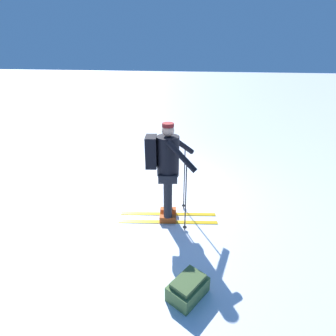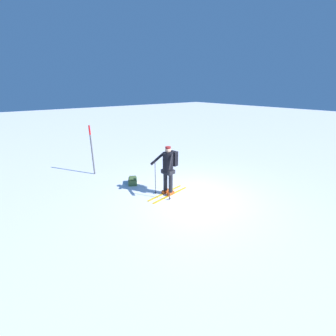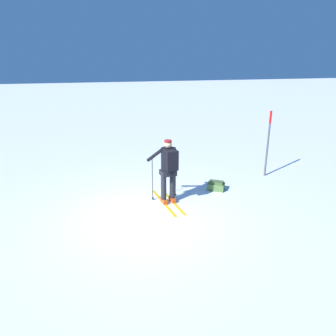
# 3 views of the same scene
# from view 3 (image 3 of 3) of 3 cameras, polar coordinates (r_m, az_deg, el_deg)

# --- Properties ---
(ground_plane) EXTENTS (80.00, 80.00, 0.00)m
(ground_plane) POSITION_cam_3_polar(r_m,az_deg,el_deg) (8.61, -3.93, -8.14)
(ground_plane) COLOR white
(skier) EXTENTS (0.94, 1.84, 1.81)m
(skier) POSITION_cam_3_polar(r_m,az_deg,el_deg) (8.83, 0.06, 0.21)
(skier) COLOR gold
(skier) RESTS_ON ground_plane
(dropped_backpack) EXTENTS (0.60, 0.54, 0.27)m
(dropped_backpack) POSITION_cam_3_polar(r_m,az_deg,el_deg) (10.12, 8.36, -3.09)
(dropped_backpack) COLOR #4C6B38
(dropped_backpack) RESTS_ON ground_plane
(trail_marker) EXTENTS (0.07, 0.07, 2.21)m
(trail_marker) POSITION_cam_3_polar(r_m,az_deg,el_deg) (11.31, 17.06, 4.82)
(trail_marker) COLOR #4C4C51
(trail_marker) RESTS_ON ground_plane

